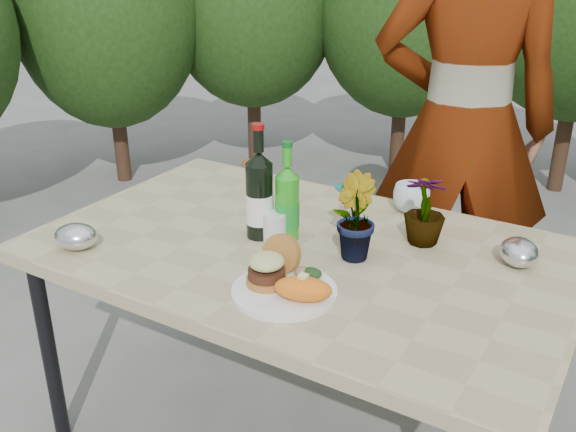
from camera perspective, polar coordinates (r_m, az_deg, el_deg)
The scene contains 17 objects.
patio_table at distance 1.98m, azimuth 1.20°, elevation -4.19°, with size 1.60×1.00×0.75m.
shrub_hedge at distance 3.11m, azimuth 17.90°, elevation 14.53°, with size 7.04×5.19×2.22m.
dinner_plate at distance 1.70m, azimuth -0.33°, elevation -6.74°, with size 0.28×0.28×0.01m, color white.
burger_stack at distance 1.71m, azimuth -1.57°, elevation -4.44°, with size 0.11×0.16×0.11m.
sweet_potato at distance 1.63m, azimuth 1.35°, elevation -6.50°, with size 0.15×0.08×0.06m, color orange.
grilled_veg at distance 1.75m, azimuth 1.75°, elevation -5.00°, with size 0.08×0.05×0.03m.
wine_bottle at distance 1.96m, azimuth -2.55°, elevation 1.74°, with size 0.09×0.09×0.36m.
sparkling_water at distance 1.96m, azimuth -0.07°, elevation 1.07°, with size 0.08×0.08×0.31m.
plastic_cup at distance 1.96m, azimuth -1.20°, elevation -1.06°, with size 0.07×0.07×0.10m, color silver.
seedling_left at distance 1.95m, azimuth 5.69°, elevation 0.54°, with size 0.11×0.08×0.21m, color #26581E.
seedling_mid at distance 1.85m, azimuth 5.89°, elevation -0.08°, with size 0.14×0.11×0.25m, color #2C6021.
seedling_right at distance 1.97m, azimuth 12.09°, elevation 0.59°, with size 0.12×0.12×0.22m, color #205A1E.
blue_bowl at distance 2.22m, azimuth 10.91°, elevation 1.56°, with size 0.12×0.12×0.10m, color silver.
foil_packet_left at distance 2.02m, azimuth -18.34°, elevation -1.74°, with size 0.13×0.11×0.08m, color silver.
foil_packet_right at distance 1.94m, azimuth 19.86°, elevation -3.04°, with size 0.13×0.11×0.08m, color silver.
person at distance 2.52m, azimuth 15.32°, elevation 7.58°, with size 0.70×0.46×1.91m, color #9C704E.
terracotta_pot at distance 4.61m, azimuth -3.12°, elevation 4.02°, with size 0.17×0.17×0.14m.
Camera 1 is at (0.87, -1.52, 1.61)m, focal length 40.00 mm.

